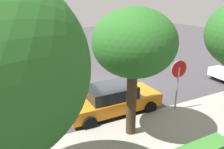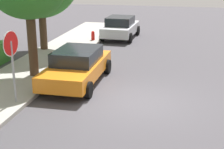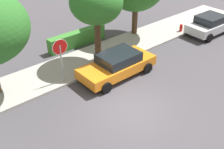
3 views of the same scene
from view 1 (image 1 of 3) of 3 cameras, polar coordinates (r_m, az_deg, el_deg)
name	(u,v)px [view 1 (image 1 of 3)]	position (r m, az deg, el deg)	size (l,w,h in m)	color
ground_plane	(113,87)	(13.81, 0.29, -3.38)	(60.00, 60.00, 0.00)	#423F44
sidewalk_curb	(170,128)	(9.92, 14.94, -13.38)	(32.00, 2.98, 0.14)	#9E9B93
stop_sign	(178,77)	(10.67, 16.94, -0.55)	(0.86, 0.10, 2.65)	gray
parked_car_orange	(112,99)	(10.57, 0.00, -6.42)	(4.59, 2.10, 1.42)	orange
street_tree_near_corner	(134,44)	(7.87, 5.84, 7.92)	(3.05, 3.05, 5.07)	#422D1E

